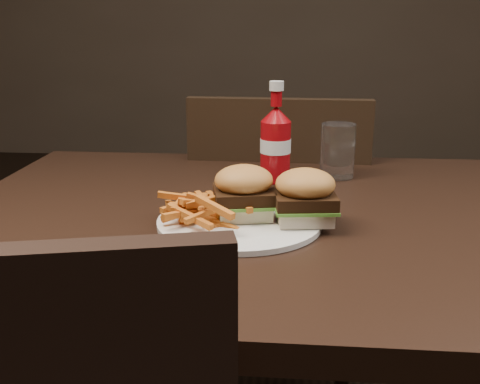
# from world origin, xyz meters

# --- Properties ---
(dining_table) EXTENTS (1.20, 0.80, 0.04)m
(dining_table) POSITION_xyz_m (0.00, 0.00, 0.73)
(dining_table) COLOR black
(dining_table) RESTS_ON ground
(chair_far) EXTENTS (0.44, 0.44, 0.04)m
(chair_far) POSITION_xyz_m (-0.05, 0.54, 0.43)
(chair_far) COLOR black
(chair_far) RESTS_ON ground
(plate) EXTENTS (0.26, 0.26, 0.01)m
(plate) POSITION_xyz_m (-0.10, -0.07, 0.76)
(plate) COLOR white
(plate) RESTS_ON dining_table
(sandwich_half_a) EXTENTS (0.09, 0.09, 0.02)m
(sandwich_half_a) POSITION_xyz_m (-0.10, -0.06, 0.77)
(sandwich_half_a) COLOR beige
(sandwich_half_a) RESTS_ON plate
(sandwich_half_b) EXTENTS (0.09, 0.09, 0.02)m
(sandwich_half_b) POSITION_xyz_m (-0.00, -0.07, 0.77)
(sandwich_half_b) COLOR beige
(sandwich_half_b) RESTS_ON plate
(fries_pile) EXTENTS (0.15, 0.15, 0.05)m
(fries_pile) POSITION_xyz_m (-0.16, -0.07, 0.78)
(fries_pile) COLOR #AA5D16
(fries_pile) RESTS_ON plate
(ketchup_bottle) EXTENTS (0.08, 0.08, 0.12)m
(ketchup_bottle) POSITION_xyz_m (-0.06, 0.18, 0.81)
(ketchup_bottle) COLOR #95080D
(ketchup_bottle) RESTS_ON dining_table
(tumbler) EXTENTS (0.08, 0.08, 0.11)m
(tumbler) POSITION_xyz_m (0.07, 0.22, 0.81)
(tumbler) COLOR white
(tumbler) RESTS_ON dining_table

